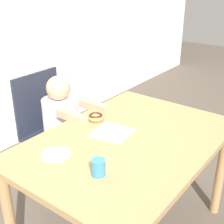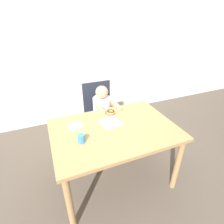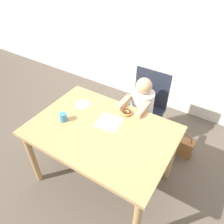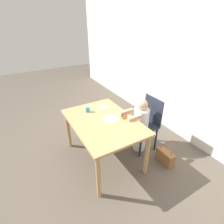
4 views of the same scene
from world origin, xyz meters
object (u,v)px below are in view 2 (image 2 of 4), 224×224
Objects in this scene: chair at (100,113)px; cup at (81,139)px; donut at (111,112)px; child_figure at (103,118)px; handbag at (127,126)px.

chair is 11.42× the size of cup.
donut is 1.29× the size of cup.
child_figure reaches higher than handbag.
chair reaches higher than cup.
chair is at bearing 61.55° from cup.
chair is 0.12m from child_figure.
handbag is at bearing 42.81° from cup.
chair is 2.70× the size of handbag.
cup reaches higher than handbag.
donut is (-0.01, -0.33, 0.27)m from child_figure.
child_figure is 11.70× the size of cup.
child_figure is at bearing -90.00° from chair.
child_figure is at bearing -163.26° from handbag.
donut is 0.92m from handbag.
chair is 0.60m from handbag.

